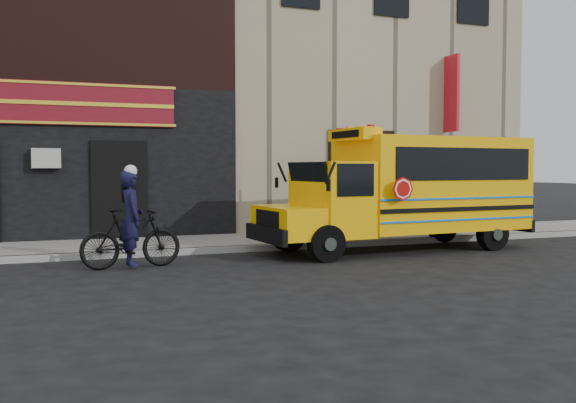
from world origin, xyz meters
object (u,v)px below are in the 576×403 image
at_px(sign_pole, 347,183).
at_px(cyclist, 131,221).
at_px(school_bus, 410,188).
at_px(bicycle, 131,238).

xyz_separation_m(sign_pole, cyclist, (-5.66, -1.78, -0.66)).
relative_size(school_bus, bicycle, 3.51).
height_order(bicycle, cyclist, cyclist).
xyz_separation_m(school_bus, cyclist, (-6.73, -0.49, -0.55)).
height_order(sign_pole, cyclist, sign_pole).
distance_m(sign_pole, cyclist, 5.97).
distance_m(school_bus, sign_pole, 1.68).
xyz_separation_m(bicycle, cyclist, (0.01, 0.03, 0.35)).
bearing_deg(sign_pole, cyclist, -162.53).
xyz_separation_m(sign_pole, bicycle, (-5.67, -1.81, -1.01)).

